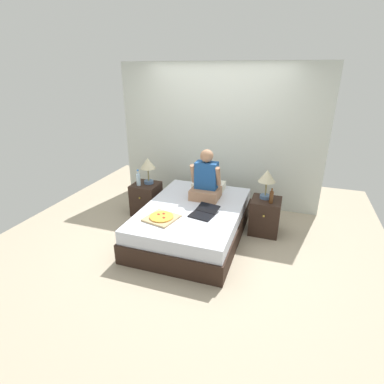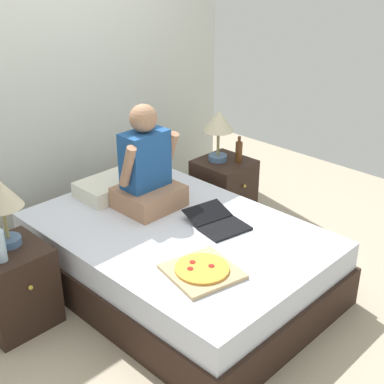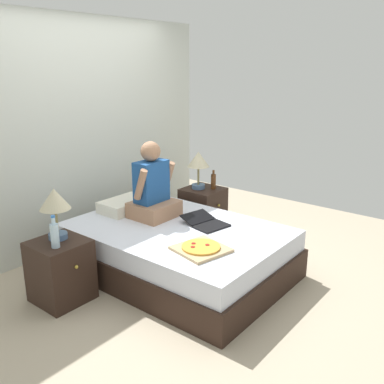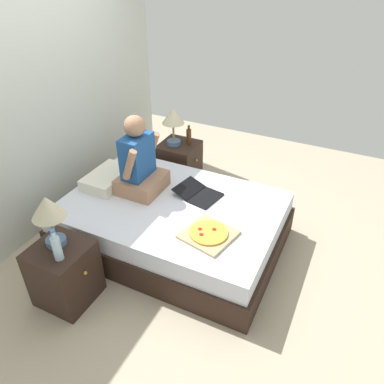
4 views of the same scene
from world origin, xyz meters
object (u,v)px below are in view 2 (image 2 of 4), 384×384
Objects in this scene: bed at (178,257)px; lamp_on_right_nightstand at (219,124)px; nightstand_left at (14,286)px; beer_bottle at (239,151)px; laptop at (219,223)px; lamp_on_left_nightstand at (1,198)px; person_seated at (147,171)px; nightstand_right at (224,190)px; pizza_box at (202,271)px.

bed is 1.28m from lamp_on_right_nightstand.
beer_bottle is at bearing -2.72° from nightstand_left.
laptop is at bearing -40.64° from bed.
bed is 4.62× the size of lamp_on_left_nightstand.
laptop is (-0.77, -0.70, -0.38)m from lamp_on_right_nightstand.
nightstand_left is (-1.02, 0.46, 0.04)m from bed.
lamp_on_right_nightstand is at bearing 123.69° from beer_bottle.
bed is at bearing -161.64° from beer_bottle.
beer_bottle is at bearing -56.31° from lamp_on_right_nightstand.
person_seated reaches higher than nightstand_left.
bed is 1.12m from nightstand_left.
laptop is at bearing -137.52° from lamp_on_right_nightstand.
bed is at bearing -155.63° from nightstand_right.
beer_bottle is 0.49× the size of laptop.
nightstand_left is at bearing -128.63° from lamp_on_left_nightstand.
lamp_on_right_nightstand is at bearing 1.43° from nightstand_left.
lamp_on_left_nightstand is 0.58× the size of person_seated.
person_seated is (0.08, 0.40, 0.53)m from bed.
person_seated reaches higher than beer_bottle.
lamp_on_right_nightstand reaches higher than nightstand_left.
laptop reaches higher than nightstand_left.
nightstand_left is at bearing 152.28° from laptop.
bed is 1.12m from nightstand_right.
pizza_box is (-0.28, -0.51, 0.26)m from bed.
bed is 3.78× the size of nightstand_right.
nightstand_left is at bearing -178.57° from lamp_on_right_nightstand.
lamp_on_left_nightstand and lamp_on_right_nightstand have the same top height.
lamp_on_right_nightstand is at bearing 38.67° from pizza_box.
bed is 4.62× the size of lamp_on_right_nightstand.
nightstand_left is 1.22× the size of lamp_on_right_nightstand.
nightstand_left is at bearing 155.63° from bed.
laptop is (1.20, -0.70, -0.38)m from lamp_on_left_nightstand.
lamp_on_right_nightstand reaches higher than beer_bottle.
pizza_box is at bearing -148.00° from laptop.
pizza_box is at bearing -55.60° from lamp_on_left_nightstand.
person_seated is (1.06, -0.12, -0.11)m from lamp_on_left_nightstand.
bed is 1.28m from lamp_on_left_nightstand.
nightstand_left is 1.00× the size of nightstand_right.
beer_bottle reaches higher than nightstand_right.
pizza_box is (-0.50, -0.31, -0.00)m from laptop.
person_seated reaches higher than pizza_box.
nightstand_left reaches higher than pizza_box.
nightstand_left is 2.14m from beer_bottle.
nightstand_left is 1.21m from person_seated.
nightstand_right reaches higher than bed.
beer_bottle is at bearing 32.31° from pizza_box.
nightstand_left is 0.60m from lamp_on_left_nightstand.
nightstand_right is 0.39m from beer_bottle.
bed is at bearing 139.36° from laptop.
bed is 0.64m from pizza_box.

